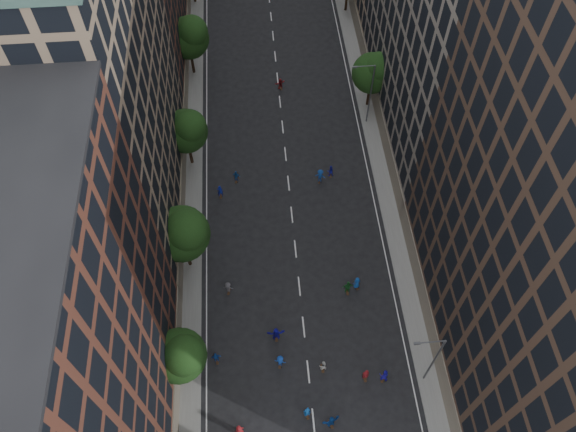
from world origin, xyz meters
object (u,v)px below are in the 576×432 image
object	(u,v)px
streetlamp_near	(433,358)
skater_2	(384,375)
streetlamp_far	(369,91)
skater_1	(307,412)

from	to	relation	value
streetlamp_near	skater_2	xyz separation A→B (m)	(-3.56, 0.29, -4.26)
streetlamp_far	skater_1	bearing A→B (deg)	-107.10
streetlamp_near	streetlamp_far	xyz separation A→B (m)	(0.00, 33.00, 0.00)
skater_1	skater_2	xyz separation A→B (m)	(7.35, 2.73, -0.05)
streetlamp_far	skater_1	size ratio (longest dim) A/B	4.74
skater_1	skater_2	distance (m)	7.84
streetlamp_near	streetlamp_far	size ratio (longest dim) A/B	1.00
streetlamp_near	skater_1	distance (m)	11.94
skater_1	skater_2	bearing A→B (deg)	-171.86
skater_2	streetlamp_far	bearing A→B (deg)	-77.61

